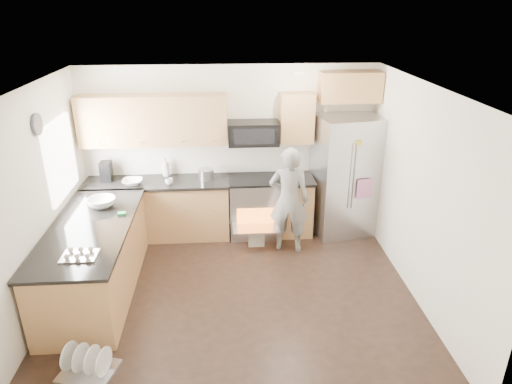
{
  "coord_description": "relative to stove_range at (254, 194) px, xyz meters",
  "views": [
    {
      "loc": [
        -0.08,
        -4.82,
        3.47
      ],
      "look_at": [
        0.3,
        0.5,
        1.21
      ],
      "focal_mm": 32.0,
      "sensor_mm": 36.0,
      "label": 1
    }
  ],
  "objects": [
    {
      "name": "back_cabinet_run",
      "position": [
        -0.93,
        0.05,
        0.29
      ],
      "size": [
        4.45,
        0.64,
        2.5
      ],
      "color": "#B88249",
      "rests_on": "ground"
    },
    {
      "name": "refrigerator",
      "position": [
        1.42,
        -0.02,
        0.26
      ],
      "size": [
        1.03,
        0.86,
        1.88
      ],
      "rotation": [
        0.0,
        0.0,
        0.17
      ],
      "color": "#B7B7BC",
      "rests_on": "ground"
    },
    {
      "name": "ground",
      "position": [
        -0.35,
        -1.69,
        -0.68
      ],
      "size": [
        4.5,
        4.5,
        0.0
      ],
      "primitive_type": "plane",
      "color": "black",
      "rests_on": "ground"
    },
    {
      "name": "peninsula",
      "position": [
        -2.1,
        -1.44,
        -0.21
      ],
      "size": [
        0.96,
        2.36,
        1.04
      ],
      "color": "#B88249",
      "rests_on": "ground"
    },
    {
      "name": "stove_range",
      "position": [
        0.0,
        0.0,
        0.0
      ],
      "size": [
        0.76,
        0.97,
        1.79
      ],
      "color": "#B7B7BC",
      "rests_on": "ground"
    },
    {
      "name": "dish_rack",
      "position": [
        -1.86,
        -2.88,
        -0.59
      ],
      "size": [
        0.63,
        0.55,
        0.33
      ],
      "rotation": [
        0.0,
        0.0,
        -0.29
      ],
      "color": "#B7B7BC",
      "rests_on": "ground"
    },
    {
      "name": "room_shell",
      "position": [
        -0.39,
        -1.68,
        1.0
      ],
      "size": [
        4.54,
        4.04,
        2.62
      ],
      "color": "white",
      "rests_on": "ground"
    },
    {
      "name": "person",
      "position": [
        0.47,
        -0.55,
        0.12
      ],
      "size": [
        0.65,
        0.5,
        1.59
      ],
      "primitive_type": "imported",
      "rotation": [
        0.0,
        0.0,
        2.92
      ],
      "color": "gray",
      "rests_on": "ground"
    }
  ]
}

